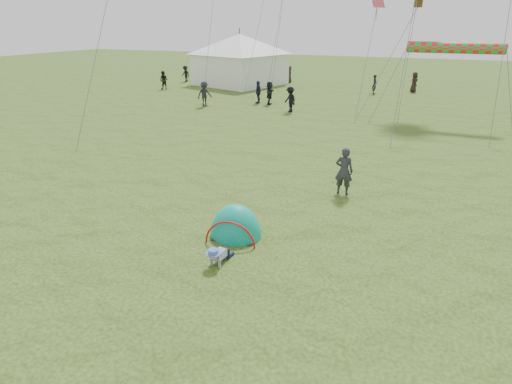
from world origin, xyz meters
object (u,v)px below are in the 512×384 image
at_px(standing_adult, 344,171).
at_px(event_marquee, 240,58).
at_px(popup_tent, 236,235).
at_px(crawling_toddler, 218,255).

bearing_deg(standing_adult, event_marquee, -57.00).
height_order(standing_adult, event_marquee, event_marquee).
distance_m(popup_tent, standing_adult, 4.85).
xyz_separation_m(standing_adult, event_marquee, (-14.89, 23.75, 1.66)).
bearing_deg(crawling_toddler, event_marquee, 120.59).
xyz_separation_m(popup_tent, standing_adult, (2.21, 4.23, 0.86)).
distance_m(crawling_toddler, standing_adult, 6.09).
relative_size(crawling_toddler, popup_tent, 0.36).
bearing_deg(popup_tent, event_marquee, 106.85).
bearing_deg(event_marquee, popup_tent, -47.31).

